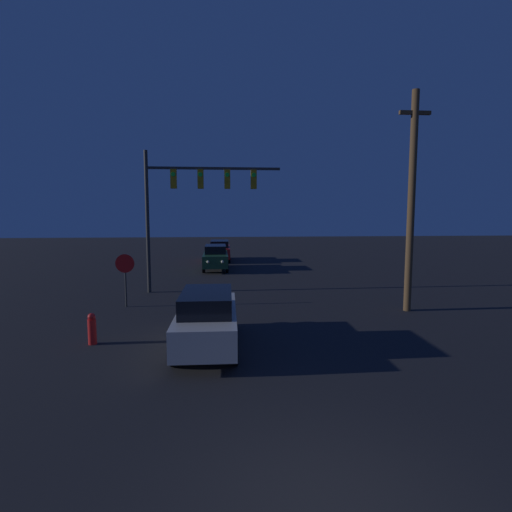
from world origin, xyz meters
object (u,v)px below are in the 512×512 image
Objects in this scene: stop_sign at (125,270)px; fire_hydrant at (92,329)px; car_near at (207,318)px; utility_pole at (411,200)px; traffic_signal_mast at (190,193)px; car_mid at (216,257)px; car_far at (220,250)px.

stop_sign is 4.83m from fire_hydrant.
utility_pole reaches higher than car_near.
utility_pole is 9.05× the size of fire_hydrant.
traffic_signal_mast is at bearing 152.40° from utility_pole.
car_mid is at bearing 122.26° from utility_pole.
car_near reaches higher than fire_hydrant.
car_mid and car_far have the same top height.
utility_pole is at bearing -8.07° from stop_sign.
stop_sign is (-2.42, -3.00, -3.24)m from traffic_signal_mast.
stop_sign is (-3.77, -15.58, 0.66)m from car_far.
car_mid is at bearing 81.85° from traffic_signal_mast.
car_far is 19.02m from utility_pole.
car_near is 0.55× the size of utility_pole.
car_far is 13.23m from traffic_signal_mast.
utility_pole is (7.69, -12.19, 3.46)m from car_mid.
traffic_signal_mast reaches higher than car_mid.
utility_pole reaches higher than stop_sign.
car_mid is 0.55× the size of utility_pole.
car_near is at bearing -154.32° from utility_pole.
car_far is 2.12× the size of stop_sign.
utility_pole is 12.14m from fire_hydrant.
traffic_signal_mast is 9.12m from fire_hydrant.
car_far is 4.97× the size of fire_hydrant.
car_far is 16.04m from stop_sign.
stop_sign is at bearing 171.93° from utility_pole.
stop_sign is (-3.50, -10.60, 0.66)m from car_mid.
utility_pole is (7.70, 3.70, 3.46)m from car_near.
traffic_signal_mast reaches higher than fire_hydrant.
traffic_signal_mast is (-1.08, 8.29, 3.90)m from car_near.
stop_sign is at bearing 124.45° from car_near.
car_far is at bearing 79.79° from fire_hydrant.
car_far is at bearing 113.40° from utility_pole.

